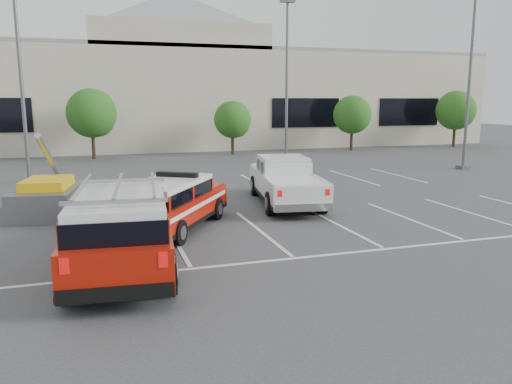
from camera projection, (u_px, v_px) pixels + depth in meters
The scene contains 14 objects.
ground at pixel (260, 231), 15.61m from camera, with size 120.00×120.00×0.00m, color #3A3A3D.
stall_markings at pixel (225, 203), 19.83m from camera, with size 23.00×15.00×0.01m, color silver.
convention_building at pixel (152, 92), 44.67m from camera, with size 60.00×16.99×13.20m.
tree_mid_left at pixel (93, 115), 34.26m from camera, with size 3.37×3.37×4.85m.
tree_mid_right at pixel (234, 121), 37.34m from camera, with size 2.77×2.77×3.99m.
tree_right at pixel (353, 116), 40.26m from camera, with size 3.07×3.07×4.42m.
tree_far_right at pixel (456, 112), 43.19m from camera, with size 3.37×3.37×4.85m.
light_pole_left at pixel (21, 76), 23.54m from camera, with size 0.90×0.60×10.24m.
light_pole_mid at pixel (287, 82), 31.75m from camera, with size 0.90×0.60×10.24m.
light_pole_right at pixel (470, 80), 28.80m from camera, with size 0.90×0.60×10.24m.
fire_chief_suv at pixel (173, 207), 15.66m from camera, with size 4.27×5.27×1.78m.
white_pickup at pixel (285, 185), 19.70m from camera, with size 2.97×6.20×1.82m.
ladder_suv at pixel (122, 236), 11.79m from camera, with size 2.71×5.79×2.21m.
utility_rig at pixel (45, 199), 17.62m from camera, with size 3.40×3.64×2.98m.
Camera 1 is at (-4.71, -14.38, 4.05)m, focal length 35.00 mm.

